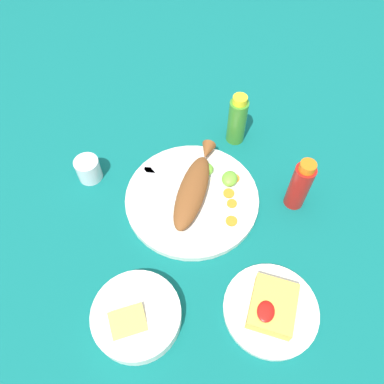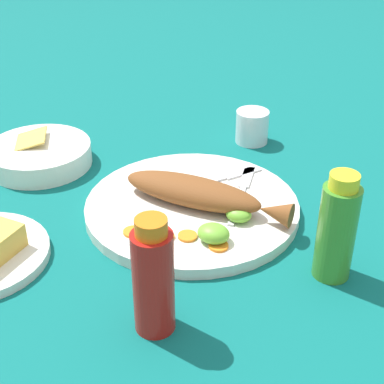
% 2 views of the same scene
% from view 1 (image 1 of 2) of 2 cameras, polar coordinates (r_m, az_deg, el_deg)
% --- Properties ---
extents(ground_plane, '(4.00, 4.00, 0.00)m').
position_cam_1_polar(ground_plane, '(0.97, 0.00, -1.25)').
color(ground_plane, '#0C605B').
extents(main_plate, '(0.34, 0.34, 0.02)m').
position_cam_1_polar(main_plate, '(0.96, 0.00, -0.96)').
color(main_plate, silver).
rests_on(main_plate, ground_plane).
extents(fried_fish, '(0.28, 0.07, 0.04)m').
position_cam_1_polar(fried_fish, '(0.94, 0.22, 0.71)').
color(fried_fish, brown).
rests_on(fried_fish, main_plate).
extents(fork_near, '(0.12, 0.16, 0.00)m').
position_cam_1_polar(fork_near, '(0.98, -4.72, 1.18)').
color(fork_near, silver).
rests_on(fork_near, main_plate).
extents(fork_far, '(0.05, 0.18, 0.00)m').
position_cam_1_polar(fork_far, '(1.00, -2.79, 3.07)').
color(fork_far, silver).
rests_on(fork_far, main_plate).
extents(carrot_slice_near, '(0.03, 0.03, 0.00)m').
position_cam_1_polar(carrot_slice_near, '(0.92, 6.03, -4.42)').
color(carrot_slice_near, orange).
rests_on(carrot_slice_near, main_plate).
extents(carrot_slice_mid, '(0.03, 0.03, 0.00)m').
position_cam_1_polar(carrot_slice_mid, '(0.95, 6.09, -1.75)').
color(carrot_slice_mid, orange).
rests_on(carrot_slice_mid, main_plate).
extents(carrot_slice_far, '(0.03, 0.03, 0.00)m').
position_cam_1_polar(carrot_slice_far, '(0.96, 5.62, -0.19)').
color(carrot_slice_far, orange).
rests_on(carrot_slice_far, main_plate).
extents(carrot_slice_extra, '(0.03, 0.03, 0.00)m').
position_cam_1_polar(carrot_slice_extra, '(0.99, 6.45, 2.09)').
color(carrot_slice_extra, orange).
rests_on(carrot_slice_extra, main_plate).
extents(lime_wedge_main, '(0.05, 0.04, 0.03)m').
position_cam_1_polar(lime_wedge_main, '(0.97, 5.76, 2.05)').
color(lime_wedge_main, '#6BB233').
rests_on(lime_wedge_main, main_plate).
extents(lime_wedge_side, '(0.04, 0.03, 0.02)m').
position_cam_1_polar(lime_wedge_side, '(0.99, 2.25, 3.44)').
color(lime_wedge_side, '#6BB233').
rests_on(lime_wedge_side, main_plate).
extents(hot_sauce_bottle_red, '(0.05, 0.05, 0.16)m').
position_cam_1_polar(hot_sauce_bottle_red, '(0.94, 16.13, 1.00)').
color(hot_sauce_bottle_red, '#B21914').
rests_on(hot_sauce_bottle_red, ground_plane).
extents(hot_sauce_bottle_green, '(0.05, 0.05, 0.16)m').
position_cam_1_polar(hot_sauce_bottle_green, '(1.05, 6.90, 10.82)').
color(hot_sauce_bottle_green, '#3D8428').
rests_on(hot_sauce_bottle_green, ground_plane).
extents(salt_cup, '(0.06, 0.06, 0.06)m').
position_cam_1_polar(salt_cup, '(1.03, -15.45, 3.23)').
color(salt_cup, silver).
rests_on(salt_cup, ground_plane).
extents(side_plate_fries, '(0.21, 0.21, 0.01)m').
position_cam_1_polar(side_plate_fries, '(0.86, 11.90, -17.11)').
color(side_plate_fries, silver).
rests_on(side_plate_fries, ground_plane).
extents(fries_pile, '(0.11, 0.09, 0.04)m').
position_cam_1_polar(fries_pile, '(0.84, 12.17, -16.64)').
color(fries_pile, gold).
rests_on(fries_pile, side_plate_fries).
extents(guacamole_bowl, '(0.19, 0.19, 0.05)m').
position_cam_1_polar(guacamole_bowl, '(0.83, -8.45, -18.12)').
color(guacamole_bowl, white).
rests_on(guacamole_bowl, ground_plane).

